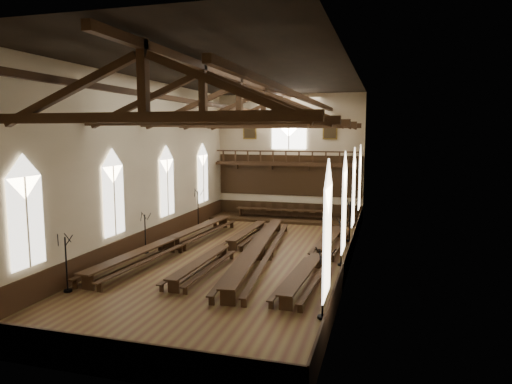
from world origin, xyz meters
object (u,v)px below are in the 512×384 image
high_table (283,210)px  candelabrum_left_far (198,215)px  refectory_row_a (172,241)px  refectory_row_b (227,246)px  candelabrum_right_near (323,297)px  refectory_row_d (320,255)px  refectory_row_c (258,248)px  candelabrum_right_mid (341,251)px  candelabrum_right_far (350,229)px  candelabrum_left_near (67,274)px  dais (283,219)px  candelabrum_left_mid (145,241)px

high_table → candelabrum_left_far: size_ratio=2.65×
refectory_row_a → refectory_row_b: refectory_row_a is taller
refectory_row_a → candelabrum_right_near: (9.81, -7.40, 0.23)m
refectory_row_a → candelabrum_right_near: candelabrum_right_near is taller
high_table → candelabrum_right_near: size_ratio=2.78×
refectory_row_b → candelabrum_right_near: 9.91m
refectory_row_a → high_table: bearing=69.6°
refectory_row_a → refectory_row_d: 8.70m
refectory_row_c → candelabrum_right_mid: (4.55, -0.14, 0.18)m
candelabrum_left_far → candelabrum_right_mid: 13.18m
high_table → candelabrum_right_far: size_ratio=2.75×
refectory_row_c → candelabrum_right_mid: 4.56m
candelabrum_right_mid → candelabrum_right_far: candelabrum_right_far is taller
candelabrum_left_far → candelabrum_right_near: bearing=-52.1°
candelabrum_left_far → candelabrum_right_far: bearing=-7.9°
high_table → candelabrum_left_near: candelabrum_left_near is taller
refectory_row_d → dais: size_ratio=1.24×
candelabrum_right_mid → candelabrum_right_far: (-0.00, 5.56, 0.06)m
high_table → refectory_row_c: bearing=-84.2°
refectory_row_a → refectory_row_c: refectory_row_a is taller
refectory_row_d → candelabrum_right_mid: 1.15m
refectory_row_a → candelabrum_right_mid: candelabrum_right_mid is taller
refectory_row_a → dais: 11.85m
candelabrum_left_mid → dais: bearing=65.6°
candelabrum_right_mid → candelabrum_right_near: bearing=-90.0°
candelabrum_left_mid → candelabrum_right_far: 12.68m
refectory_row_d → candelabrum_right_far: 5.75m
refectory_row_b → candelabrum_left_mid: bearing=-168.4°
refectory_row_c → candelabrum_left_near: candelabrum_left_near is taller
candelabrum_right_far → refectory_row_b: bearing=-141.2°
refectory_row_c → dais: size_ratio=1.32×
candelabrum_left_mid → candelabrum_right_mid: 11.11m
candelabrum_right_mid → refectory_row_a: bearing=178.4°
refectory_row_a → candelabrum_left_far: size_ratio=5.33×
refectory_row_d → high_table: high_table is taller
refectory_row_c → candelabrum_right_far: 7.08m
refectory_row_b → dais: size_ratio=1.21×
refectory_row_d → candelabrum_left_mid: 10.00m
refectory_row_c → candelabrum_left_near: size_ratio=5.79×
refectory_row_c → candelabrum_right_near: candelabrum_right_near is taller
refectory_row_b → candelabrum_right_far: bearing=38.8°
candelabrum_right_near → refectory_row_d: bearing=99.0°
candelabrum_left_near → candelabrum_right_far: bearing=49.2°
candelabrum_left_far → candelabrum_right_mid: candelabrum_left_far is taller
high_table → refectory_row_a: bearing=-110.4°
refectory_row_b → candelabrum_right_far: 8.27m
refectory_row_c → high_table: (-1.13, 11.24, 0.20)m
dais → candelabrum_right_far: bearing=-45.6°
refectory_row_a → candelabrum_right_near: size_ratio=5.59×
high_table → candelabrum_left_mid: 13.11m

